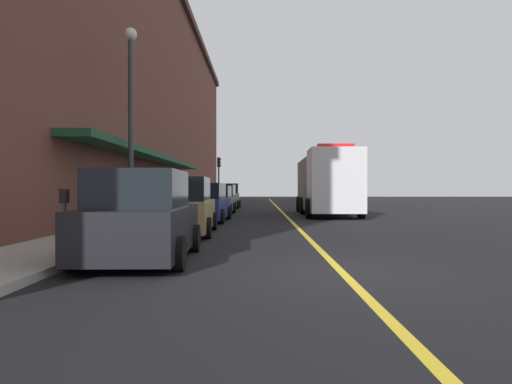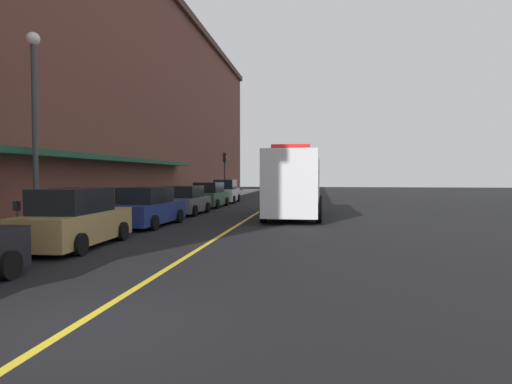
% 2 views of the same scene
% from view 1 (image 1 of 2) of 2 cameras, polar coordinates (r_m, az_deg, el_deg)
% --- Properties ---
extents(ground_plane, '(112.00, 112.00, 0.00)m').
position_cam_1_polar(ground_plane, '(33.45, 2.91, -2.16)').
color(ground_plane, black).
extents(sidewalk_left, '(2.40, 70.00, 0.15)m').
position_cam_1_polar(sidewalk_left, '(33.74, -7.67, -2.01)').
color(sidewalk_left, '#9E9B93').
rests_on(sidewalk_left, ground).
extents(lane_center_stripe, '(0.16, 70.00, 0.01)m').
position_cam_1_polar(lane_center_stripe, '(33.45, 2.91, -2.15)').
color(lane_center_stripe, gold).
rests_on(lane_center_stripe, ground).
extents(brick_building_left, '(14.62, 64.00, 16.24)m').
position_cam_1_polar(brick_building_left, '(35.39, -20.98, 11.18)').
color(brick_building_left, brown).
rests_on(brick_building_left, ground).
extents(parked_car_0, '(2.19, 4.25, 1.86)m').
position_cam_1_polar(parked_car_0, '(9.86, -13.86, -3.23)').
color(parked_car_0, black).
rests_on(parked_car_0, ground).
extents(parked_car_1, '(2.08, 4.76, 1.85)m').
position_cam_1_polar(parked_car_1, '(15.38, -8.79, -1.93)').
color(parked_car_1, '#A5844C').
rests_on(parked_car_1, ground).
extents(parked_car_2, '(2.13, 4.90, 1.74)m').
position_cam_1_polar(parked_car_2, '(21.16, -6.19, -1.42)').
color(parked_car_2, navy).
rests_on(parked_car_2, ground).
extents(parked_car_3, '(2.17, 4.16, 1.66)m').
position_cam_1_polar(parked_car_3, '(27.06, -4.94, -1.11)').
color(parked_car_3, '#595B60').
rests_on(parked_car_3, ground).
extents(parked_car_4, '(2.12, 4.48, 1.77)m').
position_cam_1_polar(parked_car_4, '(32.91, -4.06, -0.76)').
color(parked_car_4, '#2D5133').
rests_on(parked_car_4, ground).
extents(parked_car_5, '(2.09, 4.47, 1.92)m').
position_cam_1_polar(parked_car_5, '(38.23, -3.36, -0.51)').
color(parked_car_5, silver).
rests_on(parked_car_5, ground).
extents(box_truck, '(3.01, 9.49, 3.72)m').
position_cam_1_polar(box_truck, '(26.86, 8.60, 1.01)').
color(box_truck, silver).
rests_on(box_truck, ground).
extents(parking_meter_0, '(0.14, 0.18, 1.33)m').
position_cam_1_polar(parking_meter_0, '(10.01, -22.43, -2.06)').
color(parking_meter_0, '#4C4C51').
rests_on(parking_meter_0, sidewalk_left).
extents(parking_meter_1, '(0.14, 0.18, 1.33)m').
position_cam_1_polar(parking_meter_1, '(14.90, -14.71, -1.25)').
color(parking_meter_1, '#4C4C51').
rests_on(parking_meter_1, sidewalk_left).
extents(parking_meter_2, '(0.14, 0.18, 1.33)m').
position_cam_1_polar(parking_meter_2, '(33.57, -6.24, -0.34)').
color(parking_meter_2, '#4C4C51').
rests_on(parking_meter_2, sidewalk_left).
extents(parking_meter_3, '(0.14, 0.18, 1.33)m').
position_cam_1_polar(parking_meter_3, '(26.00, -8.19, -0.55)').
color(parking_meter_3, '#4C4C51').
rests_on(parking_meter_3, sidewalk_left).
extents(street_lamp_left, '(0.44, 0.44, 6.94)m').
position_cam_1_polar(street_lamp_left, '(17.04, -15.11, 10.23)').
color(street_lamp_left, '#33383D').
rests_on(street_lamp_left, sidewalk_left).
extents(traffic_light_near, '(0.38, 0.36, 4.30)m').
position_cam_1_polar(traffic_light_near, '(44.11, -4.58, 2.56)').
color(traffic_light_near, '#232326').
rests_on(traffic_light_near, sidewalk_left).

